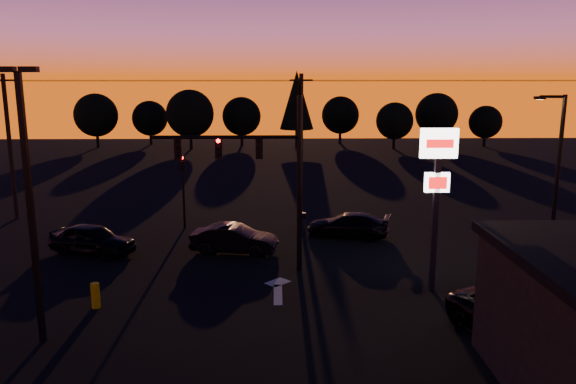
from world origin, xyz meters
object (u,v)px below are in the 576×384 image
at_px(secondary_signal, 183,181).
at_px(car_left, 92,239).
at_px(traffic_signal_mast, 264,165).
at_px(car_right, 348,225).
at_px(streetlight, 556,170).
at_px(bollard, 95,295).
at_px(car_mid, 234,239).
at_px(suv_parked, 525,320).
at_px(pylon_sign, 437,175).
at_px(parking_lot_light, 29,190).

distance_m(secondary_signal, car_left, 6.53).
relative_size(traffic_signal_mast, car_right, 1.86).
relative_size(secondary_signal, streetlight, 0.54).
bearing_deg(car_right, bollard, -32.20).
distance_m(secondary_signal, car_mid, 6.20).
bearing_deg(traffic_signal_mast, car_left, 163.02).
relative_size(traffic_signal_mast, suv_parked, 1.58).
height_order(streetlight, bollard, streetlight).
bearing_deg(bollard, secondary_signal, 82.21).
distance_m(secondary_signal, suv_parked, 20.37).
bearing_deg(car_right, traffic_signal_mast, -22.97).
xyz_separation_m(secondary_signal, streetlight, (18.91, -5.99, 1.56)).
bearing_deg(suv_parked, car_mid, 108.84).
bearing_deg(secondary_signal, bollard, -97.79).
xyz_separation_m(streetlight, bollard, (-20.50, -5.66, -3.92)).
xyz_separation_m(pylon_sign, car_mid, (-8.71, 5.18, -4.19)).
distance_m(bollard, car_left, 7.21).
xyz_separation_m(traffic_signal_mast, car_left, (-8.78, 2.68, -4.18)).
xyz_separation_m(parking_lot_light, suv_parked, (16.34, -0.31, -4.51)).
height_order(pylon_sign, car_mid, pylon_sign).
xyz_separation_m(traffic_signal_mast, secondary_signal, (-4.90, 7.49, -2.07)).
bearing_deg(parking_lot_light, car_right, 46.25).
relative_size(car_left, car_mid, 1.02).
xyz_separation_m(pylon_sign, car_right, (-2.55, 7.99, -4.24)).
height_order(streetlight, car_right, streetlight).
distance_m(parking_lot_light, pylon_sign, 15.19).
bearing_deg(bollard, car_mid, 54.50).
bearing_deg(car_mid, parking_lot_light, 159.34).
relative_size(secondary_signal, suv_parked, 0.80).
relative_size(streetlight, car_mid, 1.83).
height_order(bollard, car_left, car_left).
relative_size(pylon_sign, bollard, 6.83).
xyz_separation_m(parking_lot_light, bollard, (0.91, 2.84, -4.77)).
xyz_separation_m(car_mid, car_right, (6.16, 2.80, -0.05)).
bearing_deg(suv_parked, car_left, 122.87).
distance_m(pylon_sign, streetlight, 8.00).
height_order(traffic_signal_mast, secondary_signal, traffic_signal_mast).
bearing_deg(bollard, car_left, 108.51).
relative_size(streetlight, car_left, 1.80).
bearing_deg(car_left, car_right, -57.25).
distance_m(car_mid, suv_parked, 14.54).
bearing_deg(suv_parked, parking_lot_light, 151.17).
relative_size(parking_lot_light, suv_parked, 1.68).
bearing_deg(car_mid, secondary_signal, 44.58).
relative_size(pylon_sign, car_mid, 1.56).
xyz_separation_m(traffic_signal_mast, car_mid, (-1.62, 2.69, -4.22)).
distance_m(streetlight, car_mid, 16.10).
distance_m(traffic_signal_mast, streetlight, 14.10).
height_order(traffic_signal_mast, suv_parked, traffic_signal_mast).
bearing_deg(suv_parked, bollard, 140.72).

